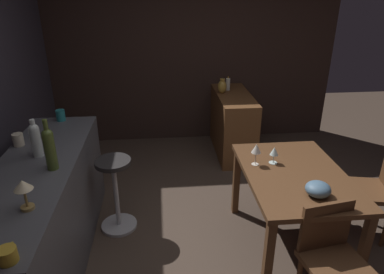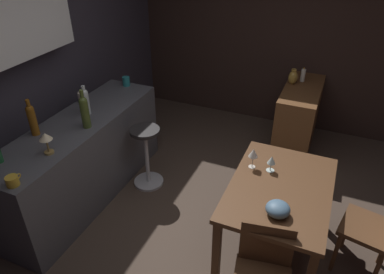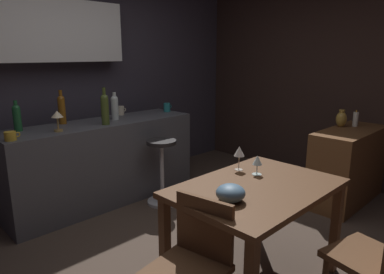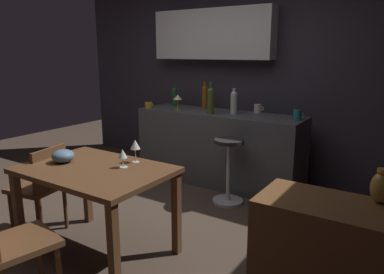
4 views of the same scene
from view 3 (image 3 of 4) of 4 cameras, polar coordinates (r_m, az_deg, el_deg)
name	(u,v)px [view 3 (image 3 of 4)]	position (r m, az deg, el deg)	size (l,w,h in m)	color
ground_plane	(199,256)	(3.00, 1.12, -18.97)	(9.00, 9.00, 0.00)	#47382D
wall_kitchen_back	(64,72)	(4.23, -20.34, 9.99)	(5.20, 0.33, 2.60)	#38333D
wall_side_right	(320,79)	(4.84, 20.31, 9.00)	(0.10, 4.40, 2.60)	#33231E
dining_table	(256,199)	(2.46, 10.53, -9.98)	(1.16, 0.80, 0.74)	#56351E
kitchen_counter	(103,162)	(3.96, -14.45, -4.00)	(2.10, 0.60, 0.90)	#4C4C51
sideboard_cabinet	(348,166)	(4.20, 24.30, -4.35)	(1.10, 0.44, 0.82)	brown
chair_near_window	(192,263)	(2.07, 0.00, -20.13)	(0.46, 0.46, 0.82)	#56351E
chair_by_doorway	(379,261)	(2.31, 28.50, -17.48)	(0.48, 0.48, 0.84)	#56351E
bar_stool	(162,170)	(3.79, -4.97, -5.46)	(0.34, 0.34, 0.72)	#262323
wine_glass_left	(239,152)	(2.67, 7.79, -2.43)	(0.08, 0.08, 0.19)	silver
wine_glass_right	(257,161)	(2.60, 10.72, -3.89)	(0.07, 0.07, 0.15)	silver
fruit_bowl	(231,193)	(2.14, 6.38, -9.15)	(0.18, 0.18, 0.11)	slate
wine_bottle_olive	(105,108)	(3.67, -14.17, 4.68)	(0.08, 0.08, 0.38)	#475623
wine_bottle_amber	(62,108)	(3.85, -20.69, 4.48)	(0.07, 0.07, 0.35)	#8C5114
wine_bottle_green	(17,117)	(3.65, -26.90, 3.02)	(0.07, 0.07, 0.29)	#1E592D
wine_bottle_clear	(115,106)	(3.93, -12.62, 4.96)	(0.08, 0.08, 0.31)	silver
cup_cream	(121,111)	(4.24, -11.70, 4.29)	(0.12, 0.09, 0.10)	beige
cup_mustard	(10,136)	(3.30, -27.75, 0.14)	(0.13, 0.09, 0.08)	gold
cup_teal	(167,107)	(4.40, -4.14, 4.90)	(0.12, 0.09, 0.11)	teal
counter_lamp	(57,117)	(3.47, -21.33, 3.14)	(0.11, 0.11, 0.20)	#A58447
pillar_candle_tall	(356,119)	(4.29, 25.35, 2.67)	(0.06, 0.06, 0.19)	white
vase_brass	(341,119)	(4.20, 23.40, 2.77)	(0.11, 0.11, 0.19)	#B78C38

